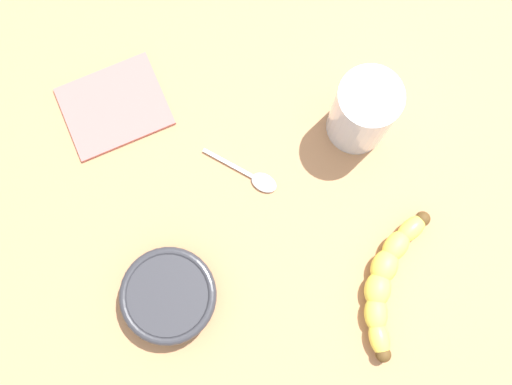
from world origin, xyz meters
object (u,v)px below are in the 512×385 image
smoothie_glass (362,113)px  teaspoon (260,180)px  ceramic_bowl (169,296)px  banana (387,280)px

smoothie_glass → teaspoon: size_ratio=1.37×
smoothie_glass → ceramic_bowl: size_ratio=1.01×
smoothie_glass → banana: bearing=82.3°
banana → teaspoon: 21.17cm
banana → smoothie_glass: (-2.85, -21.09, 4.13)cm
ceramic_bowl → smoothie_glass: bearing=-153.1°
smoothie_glass → ceramic_bowl: (30.12, 15.26, -3.19)cm
smoothie_glass → teaspoon: smoothie_glass is taller
teaspoon → ceramic_bowl: bearing=-97.5°
banana → ceramic_bowl: (27.27, -5.83, 0.93)cm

